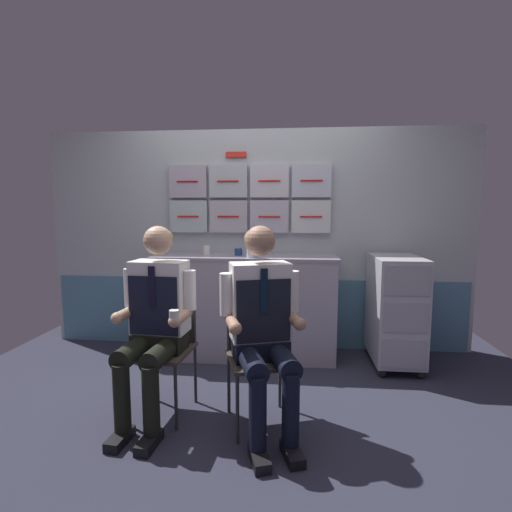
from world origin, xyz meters
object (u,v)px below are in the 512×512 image
Objects in this scene: service_trolley at (395,308)px; folding_chair_right at (257,341)px; coffee_cup_spare at (238,252)px; crew_member_left at (155,315)px; water_bottle_clear at (251,245)px; crew_member_right at (263,320)px; folding_chair_left at (166,334)px.

folding_chair_right is at bearing -139.13° from service_trolley.
crew_member_left is at bearing -108.19° from coffee_cup_spare.
water_bottle_clear is 3.24× the size of coffee_cup_spare.
crew_member_left reaches higher than water_bottle_clear.
crew_member_right is 1.15m from water_bottle_clear.
coffee_cup_spare is (-0.28, 1.09, 0.47)m from folding_chair_right.
water_bottle_clear reaches higher than coffee_cup_spare.
service_trolley is at bearing 46.23° from crew_member_right.
folding_chair_right is (-1.13, -0.98, 0.00)m from service_trolley.
coffee_cup_spare reaches higher than service_trolley.
crew_member_left reaches higher than coffee_cup_spare.
service_trolley is 0.76× the size of crew_member_right.
folding_chair_left is 0.66× the size of crew_member_left.
folding_chair_right is at bearing 107.52° from crew_member_right.
folding_chair_right is 1.09m from water_bottle_clear.
crew_member_right reaches higher than folding_chair_right.
folding_chair_left is 11.75× the size of coffee_cup_spare.
folding_chair_left is 0.65m from folding_chair_right.
folding_chair_left is 1.17m from coffee_cup_spare.
folding_chair_right is 11.75× the size of coffee_cup_spare.
crew_member_right is 17.83× the size of coffee_cup_spare.
service_trolley reaches higher than folding_chair_right.
crew_member_right is (0.71, -0.07, 0.01)m from crew_member_left.
crew_member_right reaches higher than service_trolley.
water_bottle_clear is at bearing -50.76° from coffee_cup_spare.
crew_member_left is 0.99× the size of crew_member_right.
water_bottle_clear is 0.22m from coffee_cup_spare.
crew_member_right is 1.31m from coffee_cup_spare.
folding_chair_right is 0.25m from crew_member_right.
folding_chair_right is (0.66, 0.08, -0.18)m from crew_member_left.
crew_member_left is 1.19m from water_bottle_clear.
service_trolley is 4.18× the size of water_bottle_clear.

